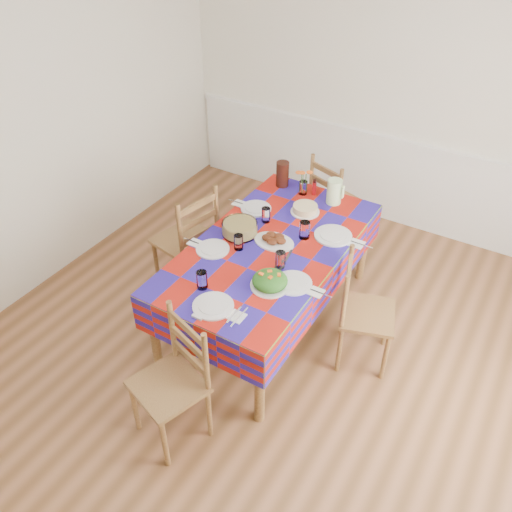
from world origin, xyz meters
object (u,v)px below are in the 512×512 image
Objects in this scene: meat_platter at (274,240)px; chair_left at (189,242)px; dining_table at (270,254)px; green_pitcher at (334,192)px; chair_far at (333,203)px; chair_right at (362,313)px; chair_near at (174,382)px; tea_pitcher at (282,174)px.

chair_left reaches higher than meat_platter.
dining_table is 1.90× the size of chair_left.
green_pitcher is (0.15, 0.80, 0.19)m from dining_table.
chair_right is at bearing 142.28° from chair_far.
green_pitcher is (0.15, 0.76, 0.08)m from meat_platter.
chair_right is (0.79, -0.01, -0.22)m from dining_table.
meat_platter is 0.78m from green_pitcher.
chair_far is at bearing 109.06° from chair_near.
chair_left reaches higher than tea_pitcher.
green_pitcher is 0.94× the size of tea_pitcher.
meat_platter is 0.84m from chair_left.
green_pitcher is at bearing 130.84° from chair_far.
chair_far is at bearing 91.14° from meat_platter.
chair_left is at bearing -139.01° from green_pitcher.
dining_table is 0.12m from meat_platter.
dining_table is 2.13× the size of chair_right.
green_pitcher is 1.11m from chair_right.
green_pitcher is at bearing 104.46° from chair_near.
meat_platter is at bearing 110.82° from chair_far.
meat_platter is 1.50× the size of green_pitcher.
chair_far is (-0.03, 2.48, -0.00)m from chair_near.
tea_pitcher is (-0.35, 0.83, 0.20)m from dining_table.
green_pitcher reaches higher than dining_table.
tea_pitcher reaches higher than green_pitcher.
tea_pitcher is at bearing 35.29° from chair_right.
chair_right is (1.14, -0.85, -0.42)m from tea_pitcher.
chair_right is at bearing 76.18° from chair_near.
chair_near is 2.48m from chair_far.
dining_table is 0.80m from chair_left.
chair_near is at bearing -93.93° from green_pitcher.
chair_left is (-0.77, -1.25, 0.04)m from chair_far.
dining_table is at bearing 109.04° from chair_near.
chair_near is at bearing 110.34° from chair_far.
dining_table is 9.19× the size of green_pitcher.
chair_right reaches higher than dining_table.
chair_left reaches higher than chair_far.
chair_left is at bearing 141.26° from chair_near.
chair_far is at bearing 90.68° from dining_table.
chair_near reaches higher than chair_far.
green_pitcher is at bearing 19.57° from chair_right.
chair_right is at bearing -0.97° from dining_table.
meat_platter is at bearing 78.55° from dining_table.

